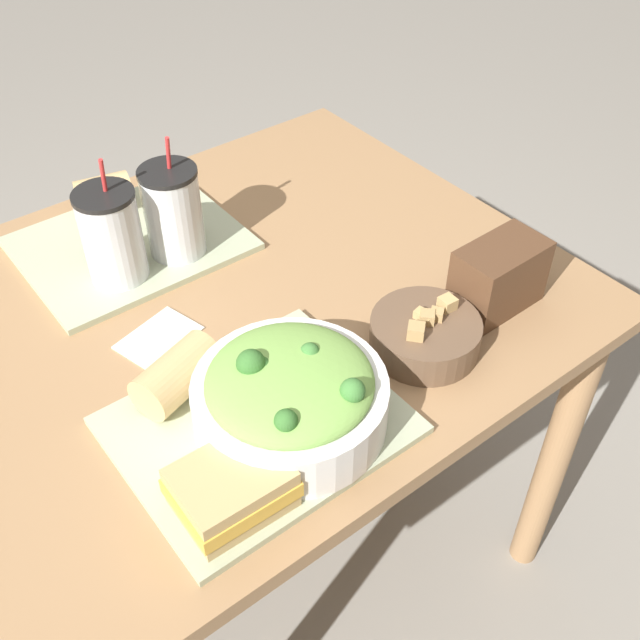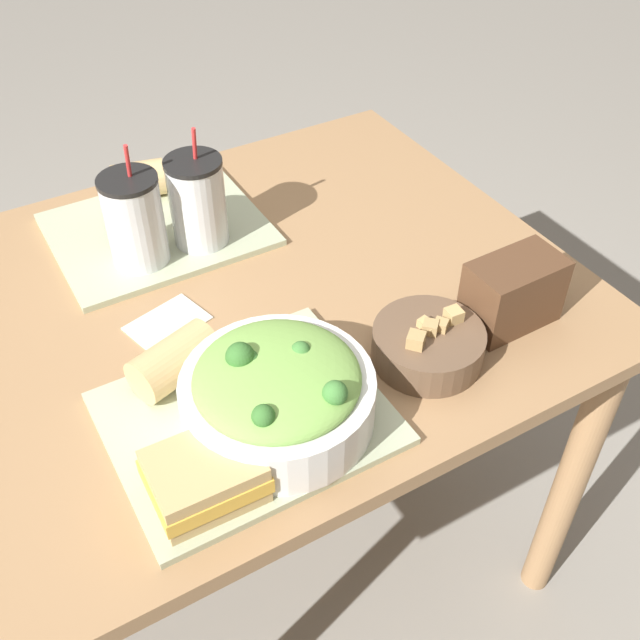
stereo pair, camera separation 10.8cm
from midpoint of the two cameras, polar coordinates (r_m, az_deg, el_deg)
The scene contains 13 objects.
ground_plane at distance 1.84m, azimuth -3.43°, elevation -17.09°, with size 12.00×12.00×0.00m, color gray.
dining_table at distance 1.32m, azimuth -4.58°, elevation -2.29°, with size 1.17×0.90×0.77m.
tray_near at distance 1.05m, azimuth -2.70°, elevation -7.63°, with size 0.37×0.31×0.01m.
tray_far at distance 1.41m, azimuth -10.13°, elevation 6.72°, with size 0.37×0.31×0.01m.
salad_bowl at distance 1.00m, azimuth -0.18°, elevation -5.63°, with size 0.26×0.26×0.12m.
soup_bowl at distance 1.14m, azimuth 10.94°, elevation -1.90°, with size 0.17×0.17×0.08m.
sandwich_near at distance 0.95m, azimuth -5.49°, elevation -11.95°, with size 0.14×0.11×0.06m.
baguette_near at distance 1.08m, azimuth -8.18°, elevation -3.17°, with size 0.14×0.10×0.07m.
baguette_far at distance 1.48m, azimuth -11.49°, elevation 10.38°, with size 0.11×0.09×0.07m.
drink_cup_dark at distance 1.29m, azimuth -11.57°, elevation 7.20°, with size 0.10×0.10×0.22m.
drink_cup_red at distance 1.32m, azimuth -6.97°, elevation 8.69°, with size 0.10×0.10×0.22m.
chip_bag at distance 1.22m, azimuth 16.96°, elevation 1.92°, with size 0.15×0.09×0.11m.
napkin_folded at distance 1.21m, azimuth -9.07°, elevation -0.36°, with size 0.14×0.11×0.00m.
Camera 2 is at (-0.33, -0.89, 1.58)m, focal length 42.00 mm.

